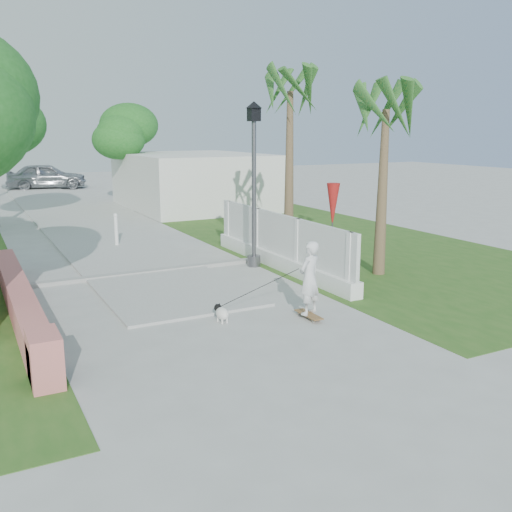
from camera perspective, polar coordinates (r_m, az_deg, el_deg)
ground at (r=9.91m, az=-0.54°, el=-9.39°), size 90.00×90.00×0.00m
path_strip at (r=28.75m, az=-18.97°, el=4.45°), size 3.20×36.00×0.06m
curb at (r=15.25m, az=-10.82°, el=-1.59°), size 6.50×0.25×0.10m
grass_right at (r=20.02m, az=6.97°, el=1.75°), size 8.00×20.00×0.01m
pink_wall at (r=12.27m, az=-22.40°, el=-4.50°), size 0.45×8.20×0.80m
lattice_fence at (r=15.54m, az=2.27°, el=0.76°), size 0.35×7.00×1.50m
building_right at (r=28.21m, az=-6.30°, el=7.51°), size 6.00×8.00×2.60m
street_lamp at (r=15.47m, az=-0.21°, el=7.76°), size 0.44×0.44×4.44m
bollard at (r=18.98m, az=-13.82°, el=2.66°), size 0.14×0.14×1.09m
patio_umbrella at (r=15.68m, az=7.69°, el=4.99°), size 0.36×0.36×2.30m
tree_path_right at (r=29.14m, az=-13.07°, el=11.74°), size 3.00×3.00×4.79m
palm_far at (r=17.14m, az=3.43°, el=15.08°), size 1.80×1.80×5.30m
palm_near at (r=14.89m, az=12.85°, el=13.16°), size 1.80×1.80×4.70m
skateboarder at (r=11.26m, az=1.62°, el=-2.98°), size 1.95×1.16×1.58m
dog at (r=11.26m, az=-3.47°, el=-5.68°), size 0.26×0.51×0.35m
parked_car at (r=39.37m, az=-20.22°, el=7.51°), size 5.10×2.70×1.65m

